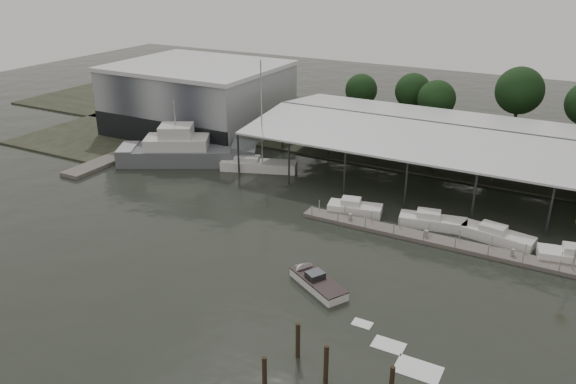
% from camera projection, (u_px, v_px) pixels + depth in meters
% --- Properties ---
extents(ground, '(200.00, 200.00, 0.00)m').
position_uv_depth(ground, '(250.00, 250.00, 53.06)').
color(ground, black).
rests_on(ground, ground).
extents(land_strip_far, '(140.00, 30.00, 0.30)m').
position_uv_depth(land_strip_far, '(394.00, 135.00, 87.05)').
color(land_strip_far, '#3D4231').
rests_on(land_strip_far, ground).
extents(land_strip_west, '(20.00, 40.00, 0.30)m').
position_uv_depth(land_strip_west, '(144.00, 120.00, 94.86)').
color(land_strip_west, '#3D4231').
rests_on(land_strip_west, ground).
extents(storage_warehouse, '(24.50, 20.50, 10.50)m').
position_uv_depth(storage_warehouse, '(199.00, 98.00, 87.54)').
color(storage_warehouse, gray).
rests_on(storage_warehouse, ground).
extents(covered_boat_shed, '(58.24, 24.00, 6.96)m').
position_uv_depth(covered_boat_shed, '(498.00, 136.00, 65.91)').
color(covered_boat_shed, silver).
rests_on(covered_boat_shed, ground).
extents(trawler_dock, '(3.00, 18.00, 0.50)m').
position_uv_depth(trawler_dock, '(120.00, 156.00, 77.46)').
color(trawler_dock, '#605A55').
rests_on(trawler_dock, ground).
extents(floating_dock, '(28.00, 2.00, 1.40)m').
position_uv_depth(floating_dock, '(436.00, 240.00, 54.50)').
color(floating_dock, '#605A55').
rests_on(floating_dock, ground).
extents(grey_trawler, '(18.38, 13.09, 8.84)m').
position_uv_depth(grey_trawler, '(187.00, 151.00, 75.06)').
color(grey_trawler, '#555A5E').
rests_on(grey_trawler, ground).
extents(white_sailboat, '(10.07, 5.78, 14.42)m').
position_uv_depth(white_sailboat, '(258.00, 165.00, 72.74)').
color(white_sailboat, white).
rests_on(white_sailboat, ground).
extents(speedboat_underway, '(15.94, 9.88, 2.00)m').
position_uv_depth(speedboat_underway, '(314.00, 281.00, 47.41)').
color(speedboat_underway, white).
rests_on(speedboat_underway, ground).
extents(moored_cruiser_0, '(6.07, 3.34, 1.70)m').
position_uv_depth(moored_cruiser_0, '(354.00, 208.00, 60.49)').
color(moored_cruiser_0, white).
rests_on(moored_cruiser_0, ground).
extents(moored_cruiser_1, '(7.02, 3.36, 1.70)m').
position_uv_depth(moored_cruiser_1, '(432.00, 221.00, 57.53)').
color(moored_cruiser_1, white).
rests_on(moored_cruiser_1, ground).
extents(moored_cruiser_2, '(7.12, 3.34, 1.70)m').
position_uv_depth(moored_cruiser_2, '(497.00, 235.00, 54.59)').
color(moored_cruiser_2, white).
rests_on(moored_cruiser_2, ground).
extents(horizon_tree_line, '(69.90, 12.74, 10.90)m').
position_uv_depth(horizon_tree_line, '(560.00, 105.00, 79.52)').
color(horizon_tree_line, black).
rests_on(horizon_tree_line, ground).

